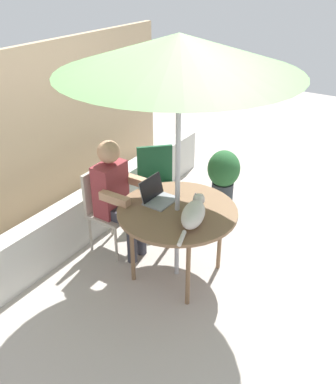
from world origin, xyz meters
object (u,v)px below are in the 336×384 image
(patio_table, at_px, (177,215))
(cat, at_px, (194,213))
(chair_empty, at_px, (156,179))
(person_seated, at_px, (116,193))
(chair_occupied, at_px, (105,203))
(patio_umbrella, at_px, (179,53))
(laptop, at_px, (156,194))
(potted_plant_near_fence, at_px, (223,177))

(patio_table, distance_m, cat, 0.28)
(chair_empty, xyz_separation_m, person_seated, (-0.73, -0.02, 0.17))
(person_seated, relative_size, cat, 1.91)
(chair_occupied, bearing_deg, cat, -94.73)
(patio_umbrella, relative_size, laptop, 7.28)
(patio_table, relative_size, chair_empty, 1.23)
(laptop, bearing_deg, person_seated, 94.43)
(patio_umbrella, distance_m, cat, 1.30)
(patio_table, xyz_separation_m, cat, (-0.09, -0.22, 0.14))
(cat, bearing_deg, person_seated, 84.47)
(patio_table, bearing_deg, cat, -112.16)
(laptop, xyz_separation_m, potted_plant_near_fence, (1.28, -0.08, -0.34))
(patio_table, relative_size, chair_occupied, 1.23)
(patio_table, relative_size, patio_umbrella, 0.49)
(cat, bearing_deg, chair_empty, 49.28)
(patio_table, bearing_deg, patio_umbrella, 0.00)
(patio_table, height_order, chair_occupied, chair_occupied)
(patio_table, relative_size, cat, 1.70)
(potted_plant_near_fence, bearing_deg, laptop, 176.44)
(laptop, xyz_separation_m, cat, (-0.12, -0.48, 0.02))
(chair_empty, xyz_separation_m, potted_plant_near_fence, (0.59, -0.55, -0.06))
(potted_plant_near_fence, bearing_deg, patio_table, -172.35)
(chair_empty, height_order, person_seated, person_seated)
(patio_table, bearing_deg, person_seated, 90.00)
(chair_occupied, distance_m, potted_plant_near_fence, 1.48)
(patio_umbrella, distance_m, chair_occupied, 1.80)
(patio_umbrella, height_order, person_seated, patio_umbrella)
(chair_occupied, bearing_deg, patio_table, -90.00)
(patio_table, distance_m, chair_empty, 1.04)
(chair_occupied, height_order, chair_empty, same)
(chair_occupied, xyz_separation_m, person_seated, (0.00, -0.16, 0.17))
(potted_plant_near_fence, bearing_deg, patio_umbrella, -172.35)
(patio_table, height_order, potted_plant_near_fence, potted_plant_near_fence)
(chair_occupied, xyz_separation_m, potted_plant_near_fence, (1.31, -0.69, -0.06))
(chair_empty, bearing_deg, person_seated, -178.38)
(patio_umbrella, bearing_deg, chair_occupied, 90.00)
(potted_plant_near_fence, bearing_deg, cat, -164.20)
(chair_occupied, xyz_separation_m, chair_empty, (0.73, -0.14, 0.00))
(patio_table, height_order, cat, cat)
(patio_table, relative_size, laptop, 3.54)
(chair_occupied, relative_size, laptop, 2.87)
(patio_umbrella, bearing_deg, potted_plant_near_fence, 7.65)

